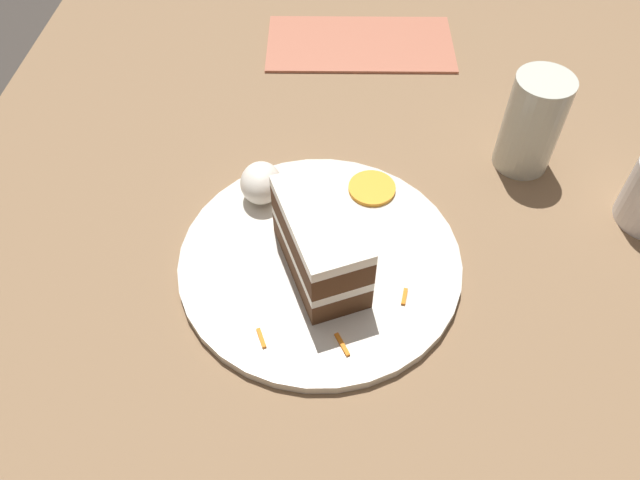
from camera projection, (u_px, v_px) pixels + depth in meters
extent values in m
plane|color=#38332D|center=(336.00, 246.00, 0.72)|extent=(6.00, 6.00, 0.00)
cube|color=#846647|center=(337.00, 236.00, 0.70)|extent=(1.19, 0.92, 0.04)
cylinder|color=silver|center=(320.00, 261.00, 0.65)|extent=(0.29, 0.29, 0.01)
cube|color=#4C2D19|center=(321.00, 258.00, 0.63)|extent=(0.14, 0.11, 0.03)
cube|color=white|center=(321.00, 246.00, 0.61)|extent=(0.14, 0.11, 0.01)
cube|color=#4C2D19|center=(321.00, 233.00, 0.59)|extent=(0.14, 0.11, 0.03)
cube|color=white|center=(321.00, 218.00, 0.58)|extent=(0.14, 0.11, 0.01)
ellipsoid|color=white|center=(261.00, 183.00, 0.68)|extent=(0.05, 0.05, 0.04)
cylinder|color=orange|center=(372.00, 188.00, 0.70)|extent=(0.05, 0.05, 0.00)
cube|color=orange|center=(261.00, 338.00, 0.58)|extent=(0.02, 0.01, 0.00)
cube|color=orange|center=(342.00, 344.00, 0.58)|extent=(0.02, 0.02, 0.00)
cube|color=orange|center=(332.00, 209.00, 0.68)|extent=(0.02, 0.01, 0.00)
cube|color=orange|center=(404.00, 297.00, 0.61)|extent=(0.02, 0.01, 0.00)
cube|color=orange|center=(292.00, 210.00, 0.68)|extent=(0.01, 0.02, 0.00)
cylinder|color=beige|center=(532.00, 123.00, 0.70)|extent=(0.07, 0.07, 0.12)
cylinder|color=silver|center=(523.00, 149.00, 0.73)|extent=(0.06, 0.06, 0.04)
cube|color=#B2664C|center=(360.00, 44.00, 0.90)|extent=(0.16, 0.28, 0.00)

